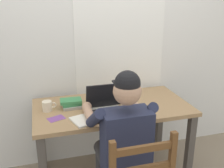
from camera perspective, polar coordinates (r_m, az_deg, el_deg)
The scene contains 11 objects.
back_wall at distance 2.59m, azimuth -2.60°, elevation 10.23°, with size 6.00×0.08×2.60m.
desk at distance 2.38m, azimuth 0.01°, elevation -7.03°, with size 1.37×0.71×0.75m.
seated_person at distance 1.99m, azimuth 2.11°, elevation -11.76°, with size 0.50×0.60×1.23m.
laptop at distance 2.17m, azimuth -0.92°, elevation -5.01°, with size 0.33×0.29×0.23m.
computer_mouse at distance 2.24m, azimuth 6.66°, elevation -5.36°, with size 0.06×0.10×0.03m, color black.
coffee_mug_white at distance 2.28m, azimuth -13.88°, elevation -4.69°, with size 0.12×0.08×0.09m.
coffee_mug_dark at distance 2.40m, azimuth 0.24°, elevation -2.72°, with size 0.12×0.09×0.10m.
book_stack_main at distance 2.31m, azimuth -8.84°, elevation -4.22°, with size 0.19×0.14×0.07m.
paper_pile_near_laptop at distance 2.24m, azimuth -1.49°, elevation -5.60°, with size 0.25×0.16×0.01m, color silver.
paper_pile_back_corner at distance 2.08m, azimuth -5.25°, elevation -7.61°, with size 0.25×0.19×0.01m, color silver.
landscape_photo_print at distance 2.14m, azimuth -12.07°, elevation -7.36°, with size 0.13×0.09×0.00m, color #7A4293.
Camera 1 is at (-0.59, -2.05, 1.69)m, focal length 41.95 mm.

